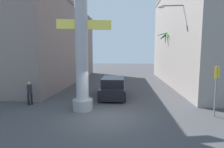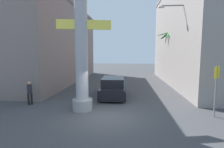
{
  "view_description": "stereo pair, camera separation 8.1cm",
  "coord_description": "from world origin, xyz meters",
  "px_view_note": "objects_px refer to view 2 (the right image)",
  "views": [
    {
      "loc": [
        1.17,
        -9.41,
        3.58
      ],
      "look_at": [
        0.0,
        4.11,
        1.98
      ],
      "focal_mm": 28.0,
      "sensor_mm": 36.0,
      "label": 1
    },
    {
      "loc": [
        1.25,
        -9.4,
        3.58
      ],
      "look_at": [
        0.0,
        4.11,
        1.98
      ],
      "focal_mm": 28.0,
      "sensor_mm": 36.0,
      "label": 2
    }
  ],
  "objects_px": {
    "car_lead": "(113,87)",
    "pedestrian_far_left": "(76,72)",
    "neon_sign_pole": "(81,29)",
    "palm_tree_near_left": "(28,52)",
    "pedestrian_curb_left": "(30,91)",
    "street_lamp": "(185,40)",
    "palm_tree_far_left": "(79,42)",
    "crossing_sign": "(216,84)",
    "palm_tree_mid_right": "(170,49)"
  },
  "relations": [
    {
      "from": "neon_sign_pole",
      "to": "pedestrian_curb_left",
      "type": "distance_m",
      "value": 5.74
    },
    {
      "from": "car_lead",
      "to": "pedestrian_curb_left",
      "type": "xyz_separation_m",
      "value": [
        -5.57,
        -3.2,
        0.22
      ]
    },
    {
      "from": "car_lead",
      "to": "palm_tree_near_left",
      "type": "relative_size",
      "value": 0.83
    },
    {
      "from": "palm_tree_near_left",
      "to": "pedestrian_far_left",
      "type": "xyz_separation_m",
      "value": [
        0.66,
        10.65,
        -2.74
      ]
    },
    {
      "from": "crossing_sign",
      "to": "palm_tree_near_left",
      "type": "bearing_deg",
      "value": 165.89
    },
    {
      "from": "palm_tree_far_left",
      "to": "pedestrian_far_left",
      "type": "xyz_separation_m",
      "value": [
        0.39,
        -3.28,
        -4.52
      ]
    },
    {
      "from": "palm_tree_near_left",
      "to": "palm_tree_far_left",
      "type": "relative_size",
      "value": 0.77
    },
    {
      "from": "crossing_sign",
      "to": "palm_tree_near_left",
      "type": "distance_m",
      "value": 13.41
    },
    {
      "from": "street_lamp",
      "to": "pedestrian_far_left",
      "type": "bearing_deg",
      "value": 146.22
    },
    {
      "from": "palm_tree_far_left",
      "to": "street_lamp",
      "type": "bearing_deg",
      "value": -42.28
    },
    {
      "from": "pedestrian_far_left",
      "to": "palm_tree_far_left",
      "type": "bearing_deg",
      "value": 96.72
    },
    {
      "from": "street_lamp",
      "to": "crossing_sign",
      "type": "relative_size",
      "value": 2.69
    },
    {
      "from": "neon_sign_pole",
      "to": "street_lamp",
      "type": "bearing_deg",
      "value": 33.96
    },
    {
      "from": "street_lamp",
      "to": "palm_tree_mid_right",
      "type": "xyz_separation_m",
      "value": [
        0.12,
        5.81,
        -0.58
      ]
    },
    {
      "from": "street_lamp",
      "to": "palm_tree_near_left",
      "type": "xyz_separation_m",
      "value": [
        -12.86,
        -2.49,
        -1.04
      ]
    },
    {
      "from": "neon_sign_pole",
      "to": "palm_tree_near_left",
      "type": "xyz_separation_m",
      "value": [
        -5.13,
        2.72,
        -1.39
      ]
    },
    {
      "from": "crossing_sign",
      "to": "neon_sign_pole",
      "type": "bearing_deg",
      "value": 176.19
    },
    {
      "from": "neon_sign_pole",
      "to": "crossing_sign",
      "type": "height_order",
      "value": "neon_sign_pole"
    },
    {
      "from": "street_lamp",
      "to": "palm_tree_mid_right",
      "type": "distance_m",
      "value": 5.84
    },
    {
      "from": "crossing_sign",
      "to": "palm_tree_far_left",
      "type": "relative_size",
      "value": 0.36
    },
    {
      "from": "street_lamp",
      "to": "palm_tree_far_left",
      "type": "height_order",
      "value": "palm_tree_far_left"
    },
    {
      "from": "street_lamp",
      "to": "palm_tree_near_left",
      "type": "distance_m",
      "value": 13.14
    },
    {
      "from": "street_lamp",
      "to": "pedestrian_far_left",
      "type": "distance_m",
      "value": 15.16
    },
    {
      "from": "crossing_sign",
      "to": "palm_tree_mid_right",
      "type": "bearing_deg",
      "value": 89.53
    },
    {
      "from": "street_lamp",
      "to": "palm_tree_mid_right",
      "type": "relative_size",
      "value": 1.25
    },
    {
      "from": "pedestrian_curb_left",
      "to": "car_lead",
      "type": "bearing_deg",
      "value": 29.89
    },
    {
      "from": "street_lamp",
      "to": "pedestrian_far_left",
      "type": "height_order",
      "value": "street_lamp"
    },
    {
      "from": "car_lead",
      "to": "palm_tree_near_left",
      "type": "distance_m",
      "value": 7.45
    },
    {
      "from": "neon_sign_pole",
      "to": "palm_tree_mid_right",
      "type": "height_order",
      "value": "neon_sign_pole"
    },
    {
      "from": "pedestrian_far_left",
      "to": "pedestrian_curb_left",
      "type": "bearing_deg",
      "value": -87.66
    },
    {
      "from": "palm_tree_mid_right",
      "to": "pedestrian_curb_left",
      "type": "height_order",
      "value": "palm_tree_mid_right"
    },
    {
      "from": "street_lamp",
      "to": "car_lead",
      "type": "height_order",
      "value": "street_lamp"
    },
    {
      "from": "car_lead",
      "to": "palm_tree_far_left",
      "type": "xyz_separation_m",
      "value": [
        -6.47,
        12.71,
        4.71
      ]
    },
    {
      "from": "street_lamp",
      "to": "pedestrian_curb_left",
      "type": "distance_m",
      "value": 13.06
    },
    {
      "from": "palm_tree_mid_right",
      "to": "palm_tree_far_left",
      "type": "xyz_separation_m",
      "value": [
        -12.71,
        5.63,
        1.31
      ]
    },
    {
      "from": "neon_sign_pole",
      "to": "palm_tree_near_left",
      "type": "distance_m",
      "value": 5.97
    },
    {
      "from": "car_lead",
      "to": "pedestrian_far_left",
      "type": "xyz_separation_m",
      "value": [
        -6.09,
        9.43,
        0.19
      ]
    },
    {
      "from": "palm_tree_far_left",
      "to": "neon_sign_pole",
      "type": "bearing_deg",
      "value": -73.76
    },
    {
      "from": "neon_sign_pole",
      "to": "pedestrian_curb_left",
      "type": "relative_size",
      "value": 6.52
    },
    {
      "from": "pedestrian_far_left",
      "to": "street_lamp",
      "type": "bearing_deg",
      "value": -33.78
    },
    {
      "from": "neon_sign_pole",
      "to": "palm_tree_far_left",
      "type": "distance_m",
      "value": 17.35
    },
    {
      "from": "neon_sign_pole",
      "to": "car_lead",
      "type": "bearing_deg",
      "value": 67.68
    },
    {
      "from": "palm_tree_far_left",
      "to": "pedestrian_curb_left",
      "type": "relative_size",
      "value": 4.9
    },
    {
      "from": "palm_tree_near_left",
      "to": "palm_tree_mid_right",
      "type": "bearing_deg",
      "value": 32.59
    },
    {
      "from": "street_lamp",
      "to": "crossing_sign",
      "type": "bearing_deg",
      "value": -89.72
    },
    {
      "from": "street_lamp",
      "to": "palm_tree_mid_right",
      "type": "height_order",
      "value": "street_lamp"
    },
    {
      "from": "neon_sign_pole",
      "to": "car_lead",
      "type": "height_order",
      "value": "neon_sign_pole"
    },
    {
      "from": "crossing_sign",
      "to": "car_lead",
      "type": "height_order",
      "value": "crossing_sign"
    },
    {
      "from": "crossing_sign",
      "to": "car_lead",
      "type": "distance_m",
      "value": 7.68
    },
    {
      "from": "neon_sign_pole",
      "to": "pedestrian_far_left",
      "type": "bearing_deg",
      "value": 108.47
    }
  ]
}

